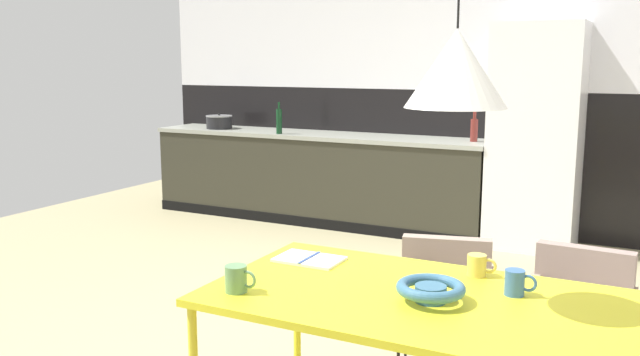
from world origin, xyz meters
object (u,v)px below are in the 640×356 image
at_px(mug_glass_clear, 516,283).
at_px(bottle_vinegar_dark, 279,121).
at_px(bottle_oil_tall, 474,129).
at_px(armchair_corner_seat, 577,305).
at_px(mug_wide_latte, 478,265).
at_px(fruit_bowl, 431,289).
at_px(armchair_far_side, 445,290).
at_px(open_book, 309,259).
at_px(refrigerator_column, 536,137).
at_px(pendant_lamp_over_table_near, 456,68).
at_px(mug_tall_blue, 237,279).
at_px(dining_table, 451,311).
at_px(cooking_pot, 219,122).

bearing_deg(mug_glass_clear, bottle_vinegar_dark, 132.28).
bearing_deg(bottle_oil_tall, armchair_corner_seat, -66.06).
bearing_deg(mug_wide_latte, fruit_bowl, -102.05).
relative_size(armchair_far_side, open_book, 2.48).
xyz_separation_m(refrigerator_column, pendant_lamp_over_table_near, (0.32, -3.68, 0.63)).
bearing_deg(mug_tall_blue, mug_wide_latte, 38.45).
height_order(mug_tall_blue, bottle_oil_tall, bottle_oil_tall).
height_order(dining_table, fruit_bowl, fruit_bowl).
relative_size(mug_glass_clear, bottle_oil_tall, 0.43).
relative_size(armchair_far_side, cooking_pot, 2.56).
xyz_separation_m(refrigerator_column, bottle_vinegar_dark, (-2.44, -0.22, 0.06)).
xyz_separation_m(mug_wide_latte, mug_glass_clear, (0.19, -0.17, 0.00)).
relative_size(open_book, mug_glass_clear, 2.41).
xyz_separation_m(armchair_corner_seat, mug_glass_clear, (-0.16, -0.75, 0.32)).
relative_size(armchair_far_side, bottle_vinegar_dark, 2.28).
bearing_deg(refrigerator_column, dining_table, -85.04).
height_order(mug_glass_clear, cooking_pot, cooking_pot).
bearing_deg(bottle_oil_tall, fruit_bowl, -77.98).
distance_m(armchair_corner_seat, bottle_vinegar_dark, 4.02).
bearing_deg(mug_glass_clear, fruit_bowl, -141.62).
height_order(mug_wide_latte, bottle_vinegar_dark, bottle_vinegar_dark).
relative_size(open_book, mug_tall_blue, 2.19).
bearing_deg(armchair_corner_seat, open_book, 37.61).
distance_m(mug_glass_clear, pendant_lamp_over_table_near, 0.86).
xyz_separation_m(armchair_far_side, mug_glass_clear, (0.46, -0.65, 0.31)).
bearing_deg(bottle_vinegar_dark, bottle_oil_tall, 7.15).
relative_size(refrigerator_column, mug_wide_latte, 15.92).
relative_size(armchair_far_side, mug_tall_blue, 5.41).
bearing_deg(mug_wide_latte, open_book, -170.25).
height_order(armchair_corner_seat, mug_glass_clear, mug_glass_clear).
distance_m(refrigerator_column, open_book, 3.45).
relative_size(fruit_bowl, mug_glass_clear, 2.13).
height_order(refrigerator_column, bottle_oil_tall, refrigerator_column).
xyz_separation_m(armchair_corner_seat, mug_wide_latte, (-0.34, -0.59, 0.31)).
relative_size(refrigerator_column, mug_glass_clear, 16.04).
bearing_deg(mug_wide_latte, refrigerator_column, 95.65).
relative_size(refrigerator_column, armchair_far_side, 2.69).
relative_size(dining_table, armchair_far_side, 2.58).
bearing_deg(refrigerator_column, open_book, -96.65).
bearing_deg(cooking_pot, dining_table, -44.85).
distance_m(mug_wide_latte, cooking_pot, 4.85).
xyz_separation_m(armchair_far_side, bottle_oil_tall, (-0.59, 2.84, 0.53)).
height_order(fruit_bowl, open_book, fruit_bowl).
bearing_deg(mug_wide_latte, mug_tall_blue, -141.55).
xyz_separation_m(refrigerator_column, mug_tall_blue, (-0.45, -3.92, -0.18)).
distance_m(fruit_bowl, mug_glass_clear, 0.34).
bearing_deg(dining_table, mug_wide_latte, 88.09).
distance_m(mug_tall_blue, bottle_oil_tall, 3.94).
bearing_deg(bottle_oil_tall, bottle_vinegar_dark, -172.85).
relative_size(mug_glass_clear, mug_tall_blue, 0.91).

